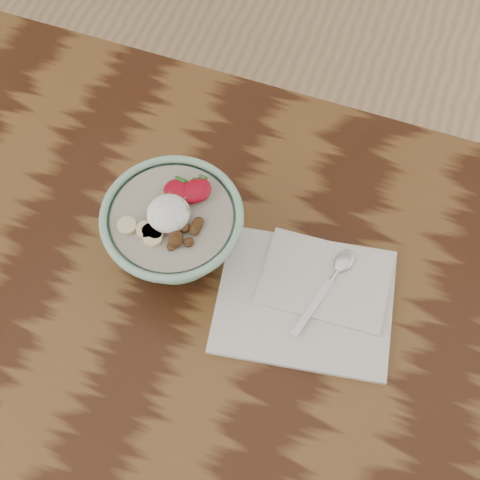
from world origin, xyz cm
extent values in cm
cube|color=#351A0D|center=(0.00, 0.00, 73.00)|extent=(160.00, 90.00, 4.00)
cylinder|color=#89B99D|center=(-0.70, 9.61, 75.63)|extent=(8.79, 8.79, 1.26)
torus|color=#89B99D|center=(-0.70, 9.61, 85.88)|extent=(19.98, 19.98, 1.15)
cylinder|color=#A89D8B|center=(-0.70, 9.61, 85.25)|extent=(16.95, 16.95, 1.05)
ellipsoid|color=white|center=(-0.93, 9.37, 86.92)|extent=(5.97, 5.97, 3.28)
ellipsoid|color=#9C0719|center=(1.44, 14.31, 86.77)|extent=(3.62, 3.98, 1.99)
cone|color=#286623|center=(1.44, 15.93, 87.07)|extent=(1.40, 1.03, 1.52)
ellipsoid|color=#9C0719|center=(-1.60, 13.23, 86.65)|extent=(3.18, 3.50, 1.75)
cone|color=#286623|center=(-1.60, 14.67, 86.95)|extent=(1.40, 1.03, 1.52)
ellipsoid|color=#9C0719|center=(0.87, 13.75, 86.69)|extent=(3.34, 3.68, 1.84)
cone|color=#286623|center=(0.87, 15.26, 86.99)|extent=(1.40, 1.03, 1.52)
ellipsoid|color=#9C0719|center=(-0.92, 13.10, 86.68)|extent=(3.28, 3.61, 1.80)
cone|color=#286623|center=(-0.92, 14.57, 86.98)|extent=(1.40, 1.03, 1.52)
cylinder|color=beige|center=(-5.77, 6.08, 86.18)|extent=(2.65, 2.65, 0.70)
cylinder|color=beige|center=(-1.75, 5.56, 86.18)|extent=(2.67, 2.67, 0.70)
cylinder|color=beige|center=(-1.64, 6.39, 86.18)|extent=(2.16, 2.16, 0.70)
cylinder|color=beige|center=(-2.54, 6.33, 86.18)|extent=(2.09, 2.09, 0.70)
cylinder|color=beige|center=(-3.13, 6.30, 86.18)|extent=(2.62, 2.62, 0.70)
ellipsoid|color=#4C2F16|center=(3.11, 6.50, 86.28)|extent=(1.97, 1.97, 1.14)
ellipsoid|color=#4C2F16|center=(2.86, 8.89, 86.23)|extent=(1.63, 1.57, 0.99)
ellipsoid|color=#4C2F16|center=(1.26, 8.29, 86.35)|extent=(2.06, 2.01, 1.04)
ellipsoid|color=#4C2F16|center=(3.14, 8.39, 86.31)|extent=(1.96, 1.94, 1.00)
ellipsoid|color=#4C2F16|center=(1.61, 8.34, 86.35)|extent=(1.71, 1.69, 1.11)
ellipsoid|color=#4C2F16|center=(3.26, 9.28, 86.32)|extent=(2.01, 2.03, 1.02)
ellipsoid|color=#4C2F16|center=(3.21, 9.70, 86.38)|extent=(1.90, 2.04, 0.87)
ellipsoid|color=#4C2F16|center=(1.36, 5.92, 86.49)|extent=(2.21, 1.95, 1.60)
ellipsoid|color=#4C2F16|center=(1.11, 5.13, 86.26)|extent=(1.73, 1.80, 0.75)
ellipsoid|color=#4C2F16|center=(0.87, 7.60, 86.29)|extent=(1.69, 1.76, 0.78)
ellipsoid|color=#4C2F16|center=(1.15, 6.78, 86.50)|extent=(2.21, 1.74, 1.18)
cylinder|color=#46913D|center=(-0.59, 11.20, 87.78)|extent=(0.24, 1.75, 0.24)
cylinder|color=#46913D|center=(-1.42, 8.29, 87.78)|extent=(0.68, 1.67, 0.24)
cylinder|color=#46913D|center=(0.62, 8.54, 87.78)|extent=(1.03, 1.43, 0.24)
cylinder|color=#46913D|center=(0.24, 9.38, 87.78)|extent=(0.61, 1.05, 0.22)
cylinder|color=#46913D|center=(-2.73, 7.96, 87.78)|extent=(1.04, 1.35, 0.23)
cylinder|color=#46913D|center=(-2.67, 11.82, 87.78)|extent=(1.22, 1.00, 0.23)
cylinder|color=#46913D|center=(1.41, 10.56, 87.78)|extent=(1.14, 0.89, 0.22)
cylinder|color=#46913D|center=(-1.53, 11.56, 87.78)|extent=(0.76, 1.22, 0.22)
cylinder|color=#46913D|center=(0.11, 9.24, 87.78)|extent=(1.17, 1.31, 0.23)
cylinder|color=#46913D|center=(0.48, 11.29, 87.78)|extent=(0.20, 1.59, 0.24)
cube|color=silver|center=(19.80, 8.08, 75.48)|extent=(28.17, 24.17, 0.97)
cube|color=silver|center=(21.74, 11.96, 76.26)|extent=(19.12, 13.64, 0.58)
cube|color=silver|center=(21.17, 6.88, 76.71)|extent=(3.54, 10.10, 0.31)
cylinder|color=silver|center=(22.81, 13.09, 76.86)|extent=(1.28, 2.73, 0.62)
ellipsoid|color=silver|center=(23.46, 15.55, 76.97)|extent=(3.66, 4.62, 0.84)
camera|label=1|loc=(23.25, -29.76, 165.66)|focal=50.00mm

